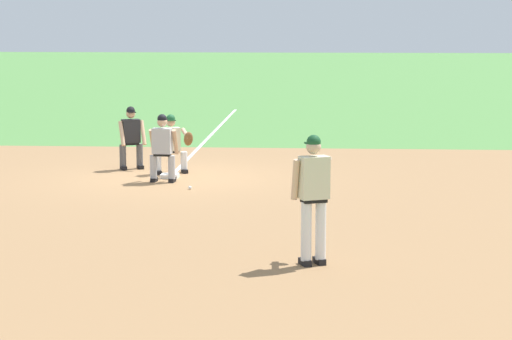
{
  "coord_description": "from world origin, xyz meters",
  "views": [
    {
      "loc": [
        -21.37,
        -3.35,
        3.47
      ],
      "look_at": [
        -5.32,
        -2.26,
        1.01
      ],
      "focal_mm": 70.0,
      "sensor_mm": 36.0,
      "label": 1
    }
  ],
  "objects": [
    {
      "name": "infield_dirt_patch",
      "position": [
        -3.8,
        -1.61,
        0.0
      ],
      "size": [
        18.0,
        18.0,
        0.01
      ],
      "primitive_type": "cube",
      "color": "#9E754C",
      "rests_on": "ground"
    },
    {
      "name": "baserunner",
      "position": [
        -0.58,
        0.06,
        0.79
      ],
      "size": [
        0.48,
        0.62,
        1.46
      ],
      "color": "black",
      "rests_on": "ground"
    },
    {
      "name": "first_base_bag",
      "position": [
        0.0,
        0.0,
        0.04
      ],
      "size": [
        0.38,
        0.38,
        0.09
      ],
      "primitive_type": "cube",
      "color": "white",
      "rests_on": "ground"
    },
    {
      "name": "umpire",
      "position": [
        1.2,
        1.07,
        0.79
      ],
      "size": [
        0.6,
        0.67,
        1.46
      ],
      "color": "black",
      "rests_on": "ground"
    },
    {
      "name": "baseball",
      "position": [
        -1.45,
        -0.64,
        0.04
      ],
      "size": [
        0.07,
        0.07,
        0.07
      ],
      "primitive_type": "sphere",
      "color": "white",
      "rests_on": "ground"
    },
    {
      "name": "first_baseman",
      "position": [
        0.56,
        0.02,
        0.73
      ],
      "size": [
        0.85,
        0.96,
        1.34
      ],
      "color": "black",
      "rests_on": "ground"
    },
    {
      "name": "pitcher",
      "position": [
        -7.55,
        -3.22,
        1.06
      ],
      "size": [
        0.82,
        0.6,
        1.86
      ],
      "color": "black",
      "rests_on": "ground"
    },
    {
      "name": "ground_plane",
      "position": [
        0.0,
        0.0,
        0.0
      ],
      "size": [
        160.0,
        160.0,
        0.0
      ],
      "primitive_type": "plane",
      "color": "#518942"
    },
    {
      "name": "foul_line_stripe",
      "position": [
        8.2,
        0.0,
        0.01
      ],
      "size": [
        16.4,
        0.1,
        0.0
      ],
      "primitive_type": "cube",
      "color": "white",
      "rests_on": "ground"
    }
  ]
}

